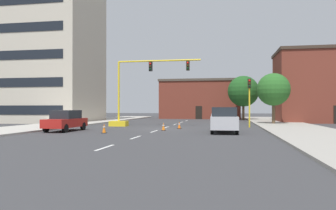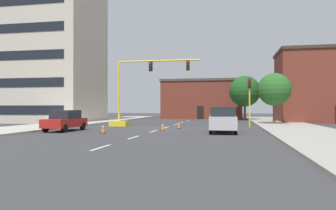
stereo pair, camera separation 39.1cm
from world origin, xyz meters
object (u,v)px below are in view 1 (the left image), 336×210
Objects in this scene: pickup_truck_silver at (224,120)px; tree_right_far at (243,91)px; traffic_cone_roadside_c at (104,128)px; sedan_red_near_left at (66,120)px; traffic_cone_roadside_b at (179,125)px; traffic_signal_gantry at (130,105)px; traffic_cone_roadside_a at (163,127)px; traffic_light_pole_right at (249,92)px; tree_right_mid at (273,90)px.

tree_right_far is at bearing 83.84° from pickup_truck_silver.
pickup_truck_silver is 9.34m from traffic_cone_roadside_c.
sedan_red_near_left is 6.74× the size of traffic_cone_roadside_b.
traffic_signal_gantry is 7.31m from traffic_cone_roadside_a.
traffic_cone_roadside_a is 2.71m from traffic_cone_roadside_b.
traffic_cone_roadside_a is at bearing 165.81° from pickup_truck_silver.
pickup_truck_silver is (-2.72, -25.16, -3.47)m from tree_right_far.
traffic_light_pole_right is 7.78m from pickup_truck_silver.
traffic_light_pole_right is 18.24m from tree_right_far.
tree_right_mid is at bearing 45.89° from traffic_cone_roadside_c.
traffic_signal_gantry reaches higher than tree_right_far.
traffic_signal_gantry is 1.74× the size of pickup_truck_silver.
traffic_cone_roadside_b is at bearing 51.11° from traffic_cone_roadside_c.
traffic_cone_roadside_c reaches higher than traffic_cone_roadside_b.
traffic_cone_roadside_c is (-9.03, -2.31, -0.60)m from pickup_truck_silver.
sedan_red_near_left is at bearing -113.58° from traffic_signal_gantry.
sedan_red_near_left is (-18.42, -13.51, -3.11)m from tree_right_mid.
traffic_light_pole_right reaches higher than sedan_red_near_left.
traffic_light_pole_right is at bearing 36.97° from traffic_cone_roadside_a.
traffic_light_pole_right is at bearing 70.84° from pickup_truck_silver.
traffic_cone_roadside_c is (-11.44, -9.25, -3.16)m from traffic_light_pole_right.
tree_right_far reaches higher than tree_right_mid.
traffic_light_pole_right reaches higher than traffic_cone_roadside_b.
traffic_cone_roadside_a is (4.59, -5.35, -1.93)m from traffic_signal_gantry.
tree_right_far is 30.15m from traffic_cone_roadside_c.
tree_right_mid is at bearing -77.62° from tree_right_far.
traffic_light_pole_right is 17.44m from sedan_red_near_left.
traffic_light_pole_right reaches higher than traffic_cone_roadside_a.
tree_right_mid is 23.06m from sedan_red_near_left.
traffic_cone_roadside_b is at bearing -107.70° from tree_right_far.
pickup_truck_silver is at bearing 3.82° from sedan_red_near_left.
tree_right_far is at bearing 71.87° from traffic_cone_roadside_a.
tree_right_mid is at bearing 36.24° from sedan_red_near_left.
pickup_truck_silver is at bearing -14.19° from traffic_cone_roadside_a.
traffic_signal_gantry reaches higher than pickup_truck_silver.
traffic_cone_roadside_b is (1.00, 2.52, -0.01)m from traffic_cone_roadside_a.
traffic_cone_roadside_a is at bearing 42.46° from traffic_cone_roadside_c.
sedan_red_near_left is 10.03m from traffic_cone_roadside_b.
traffic_cone_roadside_b is (-4.10, 3.81, -0.64)m from pickup_truck_silver.
traffic_cone_roadside_c is at bearing -85.80° from traffic_signal_gantry.
tree_right_far is 1.50× the size of sedan_red_near_left.
traffic_cone_roadside_a is 5.33m from traffic_cone_roadside_c.
traffic_signal_gantry is 14.08× the size of traffic_cone_roadside_b.
traffic_signal_gantry is at bearing -158.39° from tree_right_mid.
tree_right_far is 1.25× the size of pickup_truck_silver.
traffic_signal_gantry reaches higher than traffic_cone_roadside_c.
tree_right_far is at bearing 102.38° from tree_right_mid.
tree_right_mid is (15.15, 6.00, 1.73)m from traffic_signal_gantry.
sedan_red_near_left is 4.22m from traffic_cone_roadside_c.
tree_right_far is at bearing 72.30° from traffic_cone_roadside_b.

